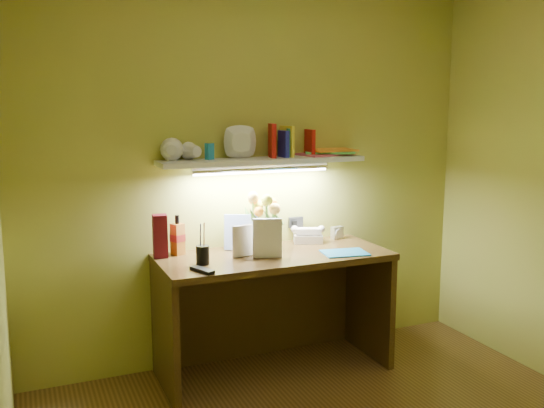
# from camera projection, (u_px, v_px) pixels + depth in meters

# --- Properties ---
(desk) EXTENTS (1.40, 0.60, 0.75)m
(desk) POSITION_uv_depth(u_px,v_px,m) (274.00, 313.00, 3.72)
(desk) COLOR #35230E
(desk) RESTS_ON ground
(flower_bouquet) EXTENTS (0.26, 0.26, 0.35)m
(flower_bouquet) POSITION_uv_depth(u_px,v_px,m) (262.00, 221.00, 3.79)
(flower_bouquet) COLOR #0C193E
(flower_bouquet) RESTS_ON desk
(telephone) EXTENTS (0.22, 0.19, 0.11)m
(telephone) POSITION_uv_depth(u_px,v_px,m) (308.00, 234.00, 3.96)
(telephone) COLOR beige
(telephone) RESTS_ON desk
(desk_clock) EXTENTS (0.09, 0.06, 0.08)m
(desk_clock) POSITION_uv_depth(u_px,v_px,m) (337.00, 233.00, 4.06)
(desk_clock) COLOR silver
(desk_clock) RESTS_ON desk
(whisky_bottle) EXTENTS (0.09, 0.09, 0.24)m
(whisky_bottle) POSITION_uv_depth(u_px,v_px,m) (178.00, 235.00, 3.62)
(whisky_bottle) COLOR #A85D18
(whisky_bottle) RESTS_ON desk
(whisky_box) EXTENTS (0.09, 0.09, 0.26)m
(whisky_box) POSITION_uv_depth(u_px,v_px,m) (160.00, 236.00, 3.56)
(whisky_box) COLOR #510B15
(whisky_box) RESTS_ON desk
(pen_cup) EXTENTS (0.10, 0.10, 0.18)m
(pen_cup) POSITION_uv_depth(u_px,v_px,m) (203.00, 248.00, 3.41)
(pen_cup) COLOR black
(pen_cup) RESTS_ON desk
(art_card) EXTENTS (0.22, 0.13, 0.22)m
(art_card) POSITION_uv_depth(u_px,v_px,m) (242.00, 232.00, 3.75)
(art_card) COLOR silver
(art_card) RESTS_ON desk
(tv_remote) EXTENTS (0.10, 0.17, 0.02)m
(tv_remote) POSITION_uv_depth(u_px,v_px,m) (202.00, 270.00, 3.27)
(tv_remote) COLOR black
(tv_remote) RESTS_ON desk
(blue_folder) EXTENTS (0.29, 0.24, 0.01)m
(blue_folder) POSITION_uv_depth(u_px,v_px,m) (345.00, 253.00, 3.67)
(blue_folder) COLOR #1C78B5
(blue_folder) RESTS_ON desk
(desk_book_a) EXTENTS (0.14, 0.04, 0.19)m
(desk_book_a) POSITION_uv_depth(u_px,v_px,m) (233.00, 242.00, 3.54)
(desk_book_a) COLOR silver
(desk_book_a) RESTS_ON desk
(desk_book_b) EXTENTS (0.17, 0.09, 0.24)m
(desk_book_b) POSITION_uv_depth(u_px,v_px,m) (253.00, 238.00, 3.55)
(desk_book_b) COLOR silver
(desk_book_b) RESTS_ON desk
(wall_shelf) EXTENTS (1.33, 0.33, 0.24)m
(wall_shelf) POSITION_uv_depth(u_px,v_px,m) (260.00, 155.00, 3.72)
(wall_shelf) COLOR silver
(wall_shelf) RESTS_ON ground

